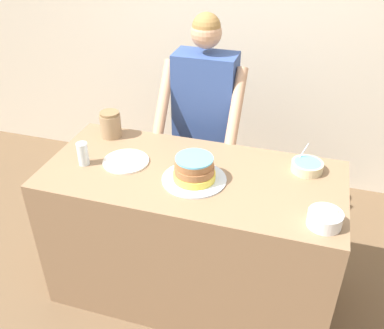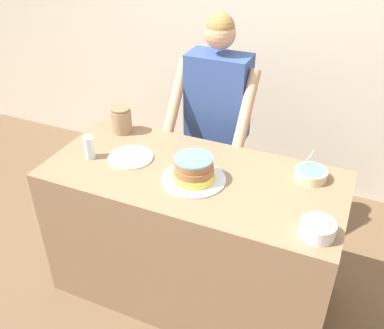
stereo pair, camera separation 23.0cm
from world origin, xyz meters
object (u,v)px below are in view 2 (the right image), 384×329
Objects in this scene: ceramic_plate at (131,157)px; stoneware_jar at (121,120)px; cake at (194,171)px; person_baker at (217,112)px; frosting_bowl_white at (318,228)px; drinking_glass at (89,147)px; frosting_bowl_blue at (311,174)px.

stoneware_jar is at bearing 129.41° from ceramic_plate.
ceramic_plate is 0.35m from stoneware_jar.
cake reaches higher than ceramic_plate.
person_baker reaches higher than stoneware_jar.
frosting_bowl_white is (0.69, -0.18, -0.02)m from cake.
cake is (0.15, -0.73, 0.01)m from person_baker.
frosting_bowl_white is 1.35m from drinking_glass.
cake is at bearing 165.44° from frosting_bowl_white.
drinking_glass is (-1.34, 0.15, 0.03)m from frosting_bowl_white.
frosting_bowl_blue is at bearing 11.96° from ceramic_plate.
frosting_bowl_blue is 0.46m from frosting_bowl_white.
person_baker reaches higher than frosting_bowl_blue.
cake is 1.32× the size of ceramic_plate.
drinking_glass is 0.35m from stoneware_jar.
stoneware_jar is at bearing 159.45° from frosting_bowl_white.
cake is at bearing -26.45° from stoneware_jar.
person_baker is 0.91m from drinking_glass.
stoneware_jar is at bearing 177.57° from frosting_bowl_blue.
frosting_bowl_white reaches higher than drinking_glass.
ceramic_plate is at bearing 168.10° from frosting_bowl_white.
stoneware_jar is (-0.22, 0.27, 0.08)m from ceramic_plate.
frosting_bowl_blue is 1.27m from drinking_glass.
frosting_bowl_blue is 1.05× the size of stoneware_jar.
frosting_bowl_blue is 1.30× the size of drinking_glass.
cake is 2.16× the size of frosting_bowl_white.
person_baker is 0.75m from cake.
frosting_bowl_white is (0.84, -0.91, -0.01)m from person_baker.
drinking_glass is at bearing -90.57° from stoneware_jar.
cake is at bearing -7.54° from ceramic_plate.
cake reaches higher than frosting_bowl_blue.
person_baker reaches higher than cake.
cake is at bearing 2.49° from drinking_glass.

